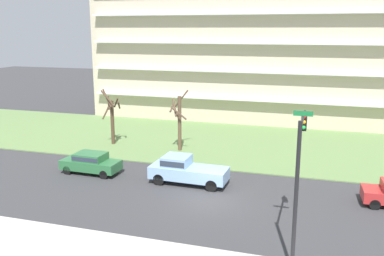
# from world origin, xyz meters

# --- Properties ---
(ground) EXTENTS (160.00, 160.00, 0.00)m
(ground) POSITION_xyz_m (0.00, 0.00, 0.00)
(ground) COLOR #38383A
(grass_lawn_strip) EXTENTS (80.00, 16.00, 0.08)m
(grass_lawn_strip) POSITION_xyz_m (0.00, 14.00, 0.04)
(grass_lawn_strip) COLOR #66844C
(grass_lawn_strip) RESTS_ON ground
(apartment_building) EXTENTS (40.92, 12.13, 18.23)m
(apartment_building) POSITION_xyz_m (0.00, 27.58, 9.11)
(apartment_building) COLOR beige
(apartment_building) RESTS_ON ground
(tree_far_left) EXTENTS (1.79, 1.70, 5.26)m
(tree_far_left) POSITION_xyz_m (-11.97, 10.32, 2.68)
(tree_far_left) COLOR #4C3828
(tree_far_left) RESTS_ON ground
(tree_left) EXTENTS (1.59, 1.55, 5.40)m
(tree_left) POSITION_xyz_m (-5.34, 10.09, 2.82)
(tree_left) COLOR brown
(tree_left) RESTS_ON ground
(pickup_blue_center_left) EXTENTS (5.45, 2.14, 1.95)m
(pickup_blue_center_left) POSITION_xyz_m (-2.29, 2.51, 1.02)
(pickup_blue_center_left) COLOR #8CB2E0
(pickup_blue_center_left) RESTS_ON ground
(sedan_green_center_right) EXTENTS (4.45, 1.93, 1.57)m
(sedan_green_center_right) POSITION_xyz_m (-9.72, 2.50, 0.87)
(sedan_green_center_right) COLOR #2D6B3D
(sedan_green_center_right) RESTS_ON ground
(traffic_signal_mast) EXTENTS (0.90, 4.52, 6.85)m
(traffic_signal_mast) POSITION_xyz_m (5.66, -5.19, 4.61)
(traffic_signal_mast) COLOR black
(traffic_signal_mast) RESTS_ON ground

